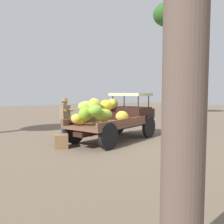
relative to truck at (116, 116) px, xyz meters
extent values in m
plane|color=#6F5E4C|center=(-0.01, -0.39, -0.97)|extent=(60.00, 60.00, 0.00)
cube|color=black|center=(-0.19, -0.11, -0.47)|extent=(3.95, 1.62, 0.16)
cylinder|color=black|center=(0.95, 1.09, -0.52)|extent=(0.91, 0.41, 0.91)
cylinder|color=black|center=(1.43, -0.44, -0.52)|extent=(0.91, 0.41, 0.91)
cylinder|color=black|center=(-1.72, 0.25, -0.52)|extent=(0.91, 0.41, 0.91)
cylinder|color=black|center=(-1.24, -1.27, -0.52)|extent=(0.91, 0.41, 0.91)
cube|color=brown|center=(-0.62, -0.24, -0.29)|extent=(3.38, 2.54, 0.10)
cube|color=brown|center=(-0.86, 0.52, -0.13)|extent=(2.89, 0.97, 0.22)
cube|color=brown|center=(-0.38, -1.00, -0.13)|extent=(2.89, 0.97, 0.22)
cube|color=black|center=(1.00, 0.27, 0.04)|extent=(1.50, 1.78, 0.55)
cube|color=black|center=(1.86, 0.54, -0.02)|extent=(0.99, 1.22, 0.44)
cylinder|color=black|center=(1.23, 1.02, 0.59)|extent=(0.04, 0.04, 0.55)
cylinder|color=black|center=(1.61, -0.22, 0.59)|extent=(0.04, 0.04, 0.55)
cylinder|color=black|center=(0.39, 0.75, 0.59)|extent=(0.04, 0.04, 0.55)
cylinder|color=black|center=(0.77, -0.48, 0.59)|extent=(0.04, 0.04, 0.55)
cube|color=#B9B990|center=(1.00, 0.27, 0.86)|extent=(1.62, 1.82, 0.12)
ellipsoid|color=yellow|center=(-1.14, 0.16, 0.25)|extent=(0.70, 0.55, 0.44)
ellipsoid|color=#89B92C|center=(-1.62, -0.43, 0.19)|extent=(0.54, 0.55, 0.61)
ellipsoid|color=#96C038|center=(-1.12, -0.78, 0.16)|extent=(0.76, 0.66, 0.55)
ellipsoid|color=#AAD04C|center=(-1.35, 0.03, 0.42)|extent=(0.70, 0.56, 0.44)
ellipsoid|color=#80BD34|center=(-1.54, -0.91, 0.34)|extent=(0.52, 0.53, 0.43)
ellipsoid|color=gold|center=(-0.31, -0.81, 0.04)|extent=(0.59, 0.53, 0.50)
ellipsoid|color=gold|center=(-1.81, -0.12, 0.00)|extent=(0.47, 0.45, 0.42)
ellipsoid|color=yellow|center=(-1.66, -0.11, -0.03)|extent=(0.49, 0.56, 0.51)
ellipsoid|color=yellow|center=(-0.56, -0.09, 0.42)|extent=(0.57, 0.46, 0.49)
ellipsoid|color=#8BAB3A|center=(-0.69, -0.20, 0.04)|extent=(0.47, 0.55, 0.58)
ellipsoid|color=gold|center=(-1.15, -0.25, 0.48)|extent=(0.79, 0.80, 0.63)
ellipsoid|color=#87AF33|center=(-1.48, -0.15, 0.33)|extent=(0.63, 0.58, 0.38)
ellipsoid|color=gold|center=(0.30, 0.66, 0.45)|extent=(0.81, 0.78, 0.57)
cylinder|color=#3B3C4E|center=(-1.54, 1.29, -0.55)|extent=(0.15, 0.15, 0.85)
cylinder|color=#3B3C4E|center=(-1.78, 1.20, -0.55)|extent=(0.15, 0.15, 0.85)
cube|color=#816B4B|center=(-1.66, 1.25, 0.15)|extent=(0.46, 0.36, 0.56)
cylinder|color=#816B4B|center=(-1.53, 1.19, 0.23)|extent=(0.39, 0.29, 0.10)
cylinder|color=#816B4B|center=(-1.72, 1.12, 0.23)|extent=(0.22, 0.41, 0.10)
sphere|color=#976F49|center=(-1.66, 1.25, 0.54)|extent=(0.22, 0.22, 0.22)
cylinder|color=olive|center=(-1.66, 1.25, 0.60)|extent=(0.34, 0.34, 0.02)
cylinder|color=olive|center=(-1.66, 1.25, 0.66)|extent=(0.20, 0.20, 0.10)
cube|color=olive|center=(-2.41, -0.11, -0.74)|extent=(0.60, 0.61, 0.47)
cylinder|color=brown|center=(9.29, 5.63, 2.88)|extent=(0.26, 0.26, 7.71)
ellipsoid|color=#2D5C22|center=(9.29, 5.63, 7.21)|extent=(2.33, 2.33, 1.87)
camera|label=1|loc=(-5.69, -7.73, 0.91)|focal=38.21mm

